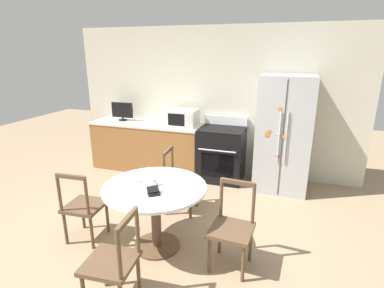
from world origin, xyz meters
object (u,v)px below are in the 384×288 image
dining_chair_right (232,228)px  dining_chair_far (180,182)px  refrigerator (283,134)px  microwave (183,118)px  countertop_tv (122,111)px  wallet (153,192)px  candle_glass (154,182)px  dining_chair_left (84,207)px  oven_range (221,153)px  dining_chair_near (113,263)px

dining_chair_right → dining_chair_far: bearing=-40.5°
refrigerator → microwave: refrigerator is taller
refrigerator → countertop_tv: size_ratio=4.29×
dining_chair_far → dining_chair_right: bearing=41.7°
wallet → dining_chair_far: bearing=96.1°
candle_glass → microwave: bearing=101.9°
dining_chair_left → candle_glass: bearing=6.3°
countertop_tv → wallet: size_ratio=2.47×
oven_range → microwave: size_ratio=2.08×
dining_chair_near → candle_glass: (-0.02, 0.89, 0.37)m
dining_chair_right → dining_chair_left: size_ratio=1.00×
dining_chair_far → oven_range: bearing=163.2°
dining_chair_far → dining_chair_left: 1.30m
refrigerator → oven_range: (-1.00, 0.05, -0.45)m
countertop_tv → refrigerator: bearing=-2.6°
countertop_tv → dining_chair_near: bearing=-60.9°
countertop_tv → dining_chair_near: (1.73, -3.10, -0.65)m
dining_chair_far → dining_chair_left: same height
oven_range → dining_chair_right: 2.26m
countertop_tv → wallet: bearing=-53.5°
countertop_tv → dining_chair_far: bearing=-39.2°
oven_range → countertop_tv: (-1.97, 0.09, 0.62)m
dining_chair_left → wallet: 1.00m
microwave → candle_glass: size_ratio=5.71×
microwave → countertop_tv: bearing=177.6°
dining_chair_right → dining_chair_left: (-1.73, -0.11, 0.00)m
microwave → countertop_tv: (-1.25, 0.05, 0.04)m
oven_range → wallet: oven_range is taller
wallet → dining_chair_near: bearing=-95.1°
refrigerator → dining_chair_far: (-1.30, -1.23, -0.48)m
oven_range → dining_chair_left: bearing=-116.0°
countertop_tv → dining_chair_far: size_ratio=0.47×
candle_glass → dining_chair_far: bearing=91.7°
refrigerator → dining_chair_near: refrigerator is taller
dining_chair_left → candle_glass: 0.93m
refrigerator → dining_chair_left: size_ratio=2.04×
dining_chair_left → microwave: bearing=76.6°
refrigerator → microwave: bearing=177.3°
refrigerator → microwave: 1.74m
refrigerator → dining_chair_right: bearing=-100.2°
microwave → dining_chair_far: size_ratio=0.58×
refrigerator → dining_chair_near: bearing=-112.8°
oven_range → countertop_tv: countertop_tv is taller
microwave → dining_chair_near: size_ratio=0.58×
microwave → dining_chair_right: size_ratio=0.58×
dining_chair_near → candle_glass: size_ratio=9.92×
dining_chair_left → wallet: dining_chair_left is taller
microwave → wallet: size_ratio=3.00×
refrigerator → dining_chair_far: bearing=-136.5°
microwave → dining_chair_left: microwave is taller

